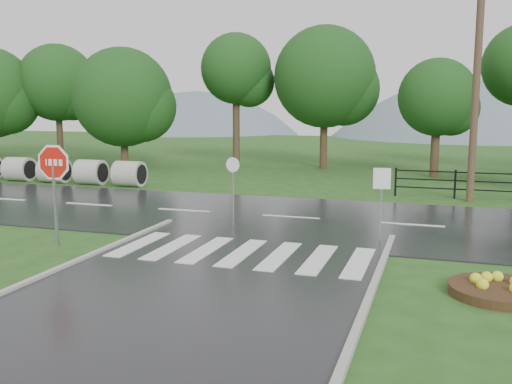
% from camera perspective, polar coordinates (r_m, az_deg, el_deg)
% --- Properties ---
extents(ground, '(120.00, 120.00, 0.00)m').
position_cam_1_polar(ground, '(10.47, -10.79, -12.99)').
color(ground, '#234D19').
rests_on(ground, ground).
extents(main_road, '(90.00, 8.00, 0.04)m').
position_cam_1_polar(main_road, '(19.48, 3.50, -2.64)').
color(main_road, black).
rests_on(main_road, ground).
extents(crosswalk, '(6.50, 2.80, 0.02)m').
position_cam_1_polar(crosswalk, '(14.80, -1.41, -6.07)').
color(crosswalk, silver).
rests_on(crosswalk, ground).
extents(hills, '(102.00, 48.00, 48.00)m').
position_cam_1_polar(hills, '(76.01, 16.57, -6.34)').
color(hills, slate).
rests_on(hills, ground).
extents(treeline, '(83.20, 5.20, 10.00)m').
position_cam_1_polar(treeline, '(32.93, 11.35, 1.91)').
color(treeline, '#133C12').
rests_on(treeline, ground).
extents(culvert_pipes, '(9.70, 1.20, 1.20)m').
position_cam_1_polar(culvert_pipes, '(29.85, -19.52, 2.04)').
color(culvert_pipes, '#9E9B93').
rests_on(culvert_pipes, ground).
extents(stop_sign, '(1.32, 0.07, 2.96)m').
position_cam_1_polar(stop_sign, '(16.30, -19.57, 1.90)').
color(stop_sign, '#939399').
rests_on(stop_sign, ground).
extents(flower_bed, '(1.99, 1.99, 0.40)m').
position_cam_1_polar(flower_bed, '(12.74, 23.13, -8.86)').
color(flower_bed, '#332111').
rests_on(flower_bed, ground).
extents(reg_sign_small, '(0.47, 0.10, 2.13)m').
position_cam_1_polar(reg_sign_small, '(16.01, 12.45, 0.16)').
color(reg_sign_small, '#939399').
rests_on(reg_sign_small, ground).
extents(reg_sign_round, '(0.49, 0.09, 2.12)m').
position_cam_1_polar(reg_sign_round, '(18.88, -2.32, 1.17)').
color(reg_sign_round, '#939399').
rests_on(reg_sign_round, ground).
extents(utility_pole_east, '(1.55, 0.29, 8.73)m').
position_cam_1_polar(utility_pole_east, '(24.02, 21.14, 9.60)').
color(utility_pole_east, '#473523').
rests_on(utility_pole_east, ground).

